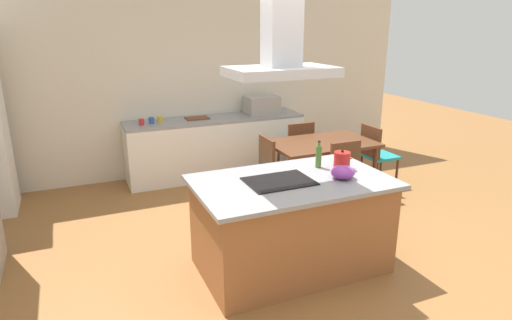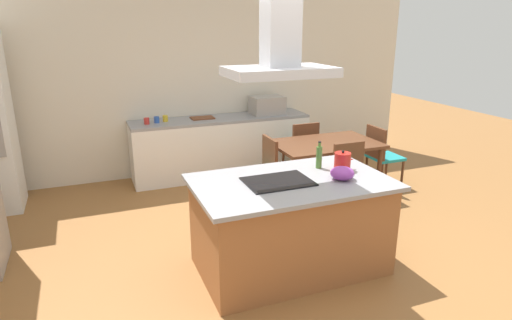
{
  "view_description": "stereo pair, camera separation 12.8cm",
  "coord_description": "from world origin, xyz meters",
  "px_view_note": "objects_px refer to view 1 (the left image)",
  "views": [
    {
      "loc": [
        -1.82,
        -3.36,
        2.29
      ],
      "look_at": [
        -0.19,
        0.4,
        1.0
      ],
      "focal_mm": 30.89,
      "sensor_mm": 36.0,
      "label": 1
    },
    {
      "loc": [
        -1.7,
        -3.41,
        2.29
      ],
      "look_at": [
        -0.19,
        0.4,
        1.0
      ],
      "focal_mm": 30.89,
      "sensor_mm": 36.0,
      "label": 2
    }
  ],
  "objects_px": {
    "coffee_mug_yellow": "(160,119)",
    "chair_facing_back_wall": "(297,147)",
    "tea_kettle": "(342,160)",
    "chair_facing_island": "(349,174)",
    "olive_oil_bottle": "(319,156)",
    "coffee_mug_blue": "(151,120)",
    "countertop_microwave": "(262,105)",
    "cutting_board": "(197,118)",
    "coffee_mug_red": "(141,122)",
    "cooktop": "(279,181)",
    "dining_table": "(321,148)",
    "range_hood": "(281,46)",
    "mixing_bowl": "(343,172)",
    "chair_at_left_end": "(259,167)",
    "chair_at_right_end": "(376,152)"
  },
  "relations": [
    {
      "from": "olive_oil_bottle",
      "to": "coffee_mug_blue",
      "type": "distance_m",
      "value": 2.9
    },
    {
      "from": "chair_at_right_end",
      "to": "coffee_mug_red",
      "type": "bearing_deg",
      "value": 156.64
    },
    {
      "from": "cooktop",
      "to": "coffee_mug_blue",
      "type": "xyz_separation_m",
      "value": [
        -0.61,
        2.88,
        0.04
      ]
    },
    {
      "from": "olive_oil_bottle",
      "to": "coffee_mug_red",
      "type": "relative_size",
      "value": 3.04
    },
    {
      "from": "chair_at_left_end",
      "to": "chair_facing_island",
      "type": "xyz_separation_m",
      "value": [
        0.92,
        -0.67,
        0.0
      ]
    },
    {
      "from": "tea_kettle",
      "to": "olive_oil_bottle",
      "type": "xyz_separation_m",
      "value": [
        -0.19,
        0.13,
        0.03
      ]
    },
    {
      "from": "olive_oil_bottle",
      "to": "range_hood",
      "type": "height_order",
      "value": "range_hood"
    },
    {
      "from": "cooktop",
      "to": "olive_oil_bottle",
      "type": "height_order",
      "value": "olive_oil_bottle"
    },
    {
      "from": "tea_kettle",
      "to": "chair_facing_island",
      "type": "xyz_separation_m",
      "value": [
        0.66,
        0.77,
        -0.48
      ]
    },
    {
      "from": "dining_table",
      "to": "range_hood",
      "type": "bearing_deg",
      "value": -132.36
    },
    {
      "from": "cutting_board",
      "to": "chair_facing_island",
      "type": "bearing_deg",
      "value": -57.62
    },
    {
      "from": "countertop_microwave",
      "to": "dining_table",
      "type": "xyz_separation_m",
      "value": [
        0.28,
        -1.36,
        -0.37
      ]
    },
    {
      "from": "chair_facing_island",
      "to": "chair_facing_back_wall",
      "type": "bearing_deg",
      "value": 90.0
    },
    {
      "from": "coffee_mug_yellow",
      "to": "chair_at_right_end",
      "type": "bearing_deg",
      "value": -26.76
    },
    {
      "from": "tea_kettle",
      "to": "mixing_bowl",
      "type": "xyz_separation_m",
      "value": [
        -0.15,
        -0.24,
        -0.03
      ]
    },
    {
      "from": "tea_kettle",
      "to": "coffee_mug_yellow",
      "type": "xyz_separation_m",
      "value": [
        -1.21,
        2.84,
        -0.04
      ]
    },
    {
      "from": "countertop_microwave",
      "to": "cutting_board",
      "type": "height_order",
      "value": "countertop_microwave"
    },
    {
      "from": "olive_oil_bottle",
      "to": "countertop_microwave",
      "type": "xyz_separation_m",
      "value": [
        0.57,
        2.66,
        0.02
      ]
    },
    {
      "from": "coffee_mug_yellow",
      "to": "chair_facing_island",
      "type": "xyz_separation_m",
      "value": [
        1.87,
        -2.07,
        -0.44
      ]
    },
    {
      "from": "chair_facing_back_wall",
      "to": "chair_facing_island",
      "type": "xyz_separation_m",
      "value": [
        0.0,
        -1.33,
        0.0
      ]
    },
    {
      "from": "coffee_mug_red",
      "to": "tea_kettle",
      "type": "bearing_deg",
      "value": -61.62
    },
    {
      "from": "mixing_bowl",
      "to": "coffee_mug_blue",
      "type": "distance_m",
      "value": 3.26
    },
    {
      "from": "olive_oil_bottle",
      "to": "chair_facing_back_wall",
      "type": "relative_size",
      "value": 0.31
    },
    {
      "from": "countertop_microwave",
      "to": "dining_table",
      "type": "relative_size",
      "value": 0.36
    },
    {
      "from": "cooktop",
      "to": "chair_at_right_end",
      "type": "xyz_separation_m",
      "value": [
        2.3,
        1.52,
        -0.4
      ]
    },
    {
      "from": "coffee_mug_red",
      "to": "coffee_mug_blue",
      "type": "relative_size",
      "value": 1.0
    },
    {
      "from": "mixing_bowl",
      "to": "chair_facing_island",
      "type": "relative_size",
      "value": 0.25
    },
    {
      "from": "cooktop",
      "to": "coffee_mug_blue",
      "type": "distance_m",
      "value": 2.95
    },
    {
      "from": "countertop_microwave",
      "to": "coffee_mug_yellow",
      "type": "xyz_separation_m",
      "value": [
        -1.59,
        0.05,
        -0.09
      ]
    },
    {
      "from": "chair_at_right_end",
      "to": "chair_facing_island",
      "type": "distance_m",
      "value": 1.13
    },
    {
      "from": "coffee_mug_yellow",
      "to": "chair_at_right_end",
      "type": "relative_size",
      "value": 0.1
    },
    {
      "from": "olive_oil_bottle",
      "to": "dining_table",
      "type": "bearing_deg",
      "value": 57.01
    },
    {
      "from": "mixing_bowl",
      "to": "dining_table",
      "type": "xyz_separation_m",
      "value": [
        0.81,
        1.68,
        -0.29
      ]
    },
    {
      "from": "chair_facing_back_wall",
      "to": "coffee_mug_yellow",
      "type": "bearing_deg",
      "value": 158.44
    },
    {
      "from": "olive_oil_bottle",
      "to": "cutting_board",
      "type": "distance_m",
      "value": 2.75
    },
    {
      "from": "olive_oil_bottle",
      "to": "tea_kettle",
      "type": "bearing_deg",
      "value": -35.8
    },
    {
      "from": "dining_table",
      "to": "chair_at_left_end",
      "type": "height_order",
      "value": "chair_at_left_end"
    },
    {
      "from": "olive_oil_bottle",
      "to": "chair_facing_back_wall",
      "type": "height_order",
      "value": "olive_oil_bottle"
    },
    {
      "from": "mixing_bowl",
      "to": "coffee_mug_red",
      "type": "relative_size",
      "value": 2.46
    },
    {
      "from": "mixing_bowl",
      "to": "dining_table",
      "type": "bearing_deg",
      "value": 64.2
    },
    {
      "from": "olive_oil_bottle",
      "to": "chair_facing_back_wall",
      "type": "xyz_separation_m",
      "value": [
        0.84,
        1.97,
        -0.51
      ]
    },
    {
      "from": "coffee_mug_yellow",
      "to": "chair_facing_island",
      "type": "relative_size",
      "value": 0.1
    },
    {
      "from": "olive_oil_bottle",
      "to": "chair_facing_back_wall",
      "type": "distance_m",
      "value": 2.2
    },
    {
      "from": "cooktop",
      "to": "dining_table",
      "type": "relative_size",
      "value": 0.43
    },
    {
      "from": "coffee_mug_yellow",
      "to": "chair_facing_back_wall",
      "type": "relative_size",
      "value": 0.1
    },
    {
      "from": "mixing_bowl",
      "to": "chair_at_left_end",
      "type": "relative_size",
      "value": 0.25
    },
    {
      "from": "coffee_mug_yellow",
      "to": "chair_at_right_end",
      "type": "height_order",
      "value": "coffee_mug_yellow"
    },
    {
      "from": "coffee_mug_yellow",
      "to": "cutting_board",
      "type": "bearing_deg",
      "value": 0.31
    },
    {
      "from": "coffee_mug_blue",
      "to": "chair_at_left_end",
      "type": "xyz_separation_m",
      "value": [
        1.09,
        -1.36,
        -0.44
      ]
    },
    {
      "from": "tea_kettle",
      "to": "countertop_microwave",
      "type": "distance_m",
      "value": 2.82
    }
  ]
}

